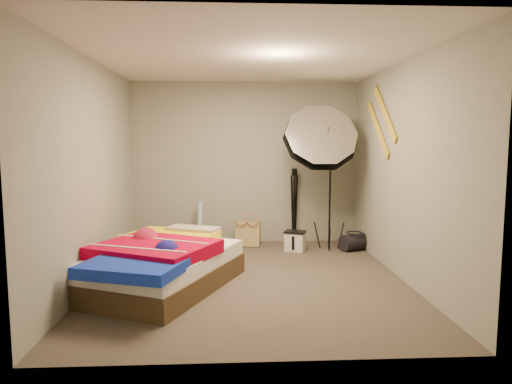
{
  "coord_description": "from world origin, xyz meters",
  "views": [
    {
      "loc": [
        -0.2,
        -5.13,
        1.59
      ],
      "look_at": [
        0.1,
        0.6,
        0.95
      ],
      "focal_mm": 32.0,
      "sensor_mm": 36.0,
      "label": 1
    }
  ],
  "objects": [
    {
      "name": "floor",
      "position": [
        0.0,
        0.0,
        0.0
      ],
      "size": [
        4.0,
        4.0,
        0.0
      ],
      "primitive_type": "plane",
      "color": "#4C4438",
      "rests_on": "ground"
    },
    {
      "name": "wall_stripe_upper",
      "position": [
        1.73,
        0.6,
        1.95
      ],
      "size": [
        0.02,
        0.91,
        0.78
      ],
      "primitive_type": "cube",
      "rotation": [
        0.7,
        0.0,
        0.0
      ],
      "color": "gold",
      "rests_on": "wall_right"
    },
    {
      "name": "tote_bag",
      "position": [
        0.03,
        1.68,
        0.19
      ],
      "size": [
        0.4,
        0.25,
        0.39
      ],
      "primitive_type": "cube",
      "rotation": [
        -0.14,
        0.0,
        -0.25
      ],
      "color": "tan",
      "rests_on": "floor"
    },
    {
      "name": "wall_front",
      "position": [
        0.0,
        -2.0,
        1.25
      ],
      "size": [
        3.5,
        0.0,
        3.5
      ],
      "primitive_type": "plane",
      "rotation": [
        -1.57,
        0.0,
        0.0
      ],
      "color": "gray",
      "rests_on": "floor"
    },
    {
      "name": "duffel_bag",
      "position": [
        1.58,
        1.33,
        0.12
      ],
      "size": [
        0.46,
        0.38,
        0.24
      ],
      "primitive_type": "cylinder",
      "rotation": [
        0.0,
        1.57,
        0.4
      ],
      "color": "black",
      "rests_on": "floor"
    },
    {
      "name": "wall_right",
      "position": [
        1.75,
        0.0,
        1.25
      ],
      "size": [
        0.0,
        4.0,
        4.0
      ],
      "primitive_type": "plane",
      "rotation": [
        1.57,
        0.0,
        -1.57
      ],
      "color": "gray",
      "rests_on": "floor"
    },
    {
      "name": "camera_case",
      "position": [
        0.71,
        1.33,
        0.14
      ],
      "size": [
        0.33,
        0.28,
        0.27
      ],
      "primitive_type": "cube",
      "rotation": [
        0.0,
        0.0,
        -0.4
      ],
      "color": "silver",
      "rests_on": "floor"
    },
    {
      "name": "wall_stripe_lower",
      "position": [
        1.73,
        0.85,
        1.75
      ],
      "size": [
        0.02,
        0.91,
        0.78
      ],
      "primitive_type": "cube",
      "rotation": [
        0.7,
        0.0,
        0.0
      ],
      "color": "gold",
      "rests_on": "wall_right"
    },
    {
      "name": "bed",
      "position": [
        -1.0,
        -0.25,
        0.27
      ],
      "size": [
        1.89,
        2.26,
        0.53
      ],
      "color": "#4B3721",
      "rests_on": "floor"
    },
    {
      "name": "wall_left",
      "position": [
        -1.75,
        0.0,
        1.25
      ],
      "size": [
        0.0,
        4.0,
        4.0
      ],
      "primitive_type": "plane",
      "rotation": [
        1.57,
        0.0,
        1.57
      ],
      "color": "gray",
      "rests_on": "floor"
    },
    {
      "name": "wall_back",
      "position": [
        0.0,
        2.0,
        1.25
      ],
      "size": [
        3.5,
        0.0,
        3.5
      ],
      "primitive_type": "plane",
      "rotation": [
        1.57,
        0.0,
        0.0
      ],
      "color": "gray",
      "rests_on": "floor"
    },
    {
      "name": "camera_tripod",
      "position": [
        0.77,
        1.88,
        0.67
      ],
      "size": [
        0.08,
        0.08,
        1.17
      ],
      "color": "black",
      "rests_on": "floor"
    },
    {
      "name": "photo_umbrella",
      "position": [
        1.05,
        1.32,
        1.6
      ],
      "size": [
        1.3,
        0.99,
        2.24
      ],
      "color": "black",
      "rests_on": "floor"
    },
    {
      "name": "ceiling",
      "position": [
        0.0,
        0.0,
        2.5
      ],
      "size": [
        4.0,
        4.0,
        0.0
      ],
      "primitive_type": "plane",
      "rotation": [
        3.14,
        0.0,
        0.0
      ],
      "color": "silver",
      "rests_on": "wall_back"
    },
    {
      "name": "wrapping_roll",
      "position": [
        -0.7,
        1.75,
        0.34
      ],
      "size": [
        0.1,
        0.2,
        0.68
      ],
      "primitive_type": "cylinder",
      "rotation": [
        -0.17,
        0.0,
        -0.13
      ],
      "color": "#60A8C3",
      "rests_on": "floor"
    }
  ]
}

